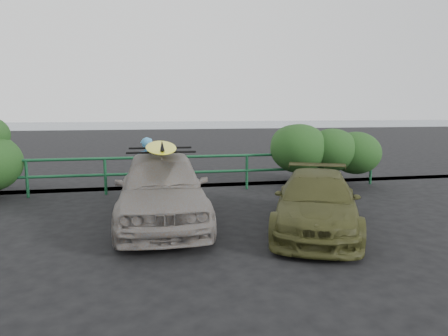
# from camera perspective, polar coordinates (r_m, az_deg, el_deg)

# --- Properties ---
(ground) EXTENTS (80.00, 80.00, 0.00)m
(ground) POSITION_cam_1_polar(r_m,az_deg,el_deg) (6.63, -11.62, -12.45)
(ground) COLOR black
(ocean) EXTENTS (200.00, 200.00, 0.00)m
(ocean) POSITION_cam_1_polar(r_m,az_deg,el_deg) (66.24, -11.33, 6.30)
(ocean) COLOR slate
(ocean) RESTS_ON ground
(guardrail) EXTENTS (14.00, 0.08, 1.04)m
(guardrail) POSITION_cam_1_polar(r_m,az_deg,el_deg) (11.35, -11.56, -0.96)
(guardrail) COLOR #134426
(guardrail) RESTS_ON ground
(shrub_right) EXTENTS (3.20, 2.40, 2.09)m
(shrub_right) POSITION_cam_1_polar(r_m,az_deg,el_deg) (12.75, 11.48, 2.45)
(shrub_right) COLOR #1E4218
(shrub_right) RESTS_ON ground
(sedan) EXTENTS (1.84, 4.42, 1.50)m
(sedan) POSITION_cam_1_polar(r_m,az_deg,el_deg) (8.31, -8.89, -2.72)
(sedan) COLOR slate
(sedan) RESTS_ON ground
(olive_vehicle) EXTENTS (2.98, 4.12, 1.11)m
(olive_vehicle) POSITION_cam_1_polar(r_m,az_deg,el_deg) (8.00, 13.06, -4.69)
(olive_vehicle) COLOR #3C3D1B
(olive_vehicle) RESTS_ON ground
(man) EXTENTS (0.62, 0.41, 1.66)m
(man) POSITION_cam_1_polar(r_m,az_deg,el_deg) (9.93, -10.91, -0.45)
(man) COLOR teal
(man) RESTS_ON ground
(roof_rack) EXTENTS (1.34, 0.95, 0.04)m
(roof_rack) POSITION_cam_1_polar(r_m,az_deg,el_deg) (8.20, -9.01, 2.57)
(roof_rack) COLOR black
(roof_rack) RESTS_ON sedan
(surfboard) EXTENTS (0.66, 2.94, 0.09)m
(surfboard) POSITION_cam_1_polar(r_m,az_deg,el_deg) (8.19, -9.02, 3.02)
(surfboard) COLOR yellow
(surfboard) RESTS_ON roof_rack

